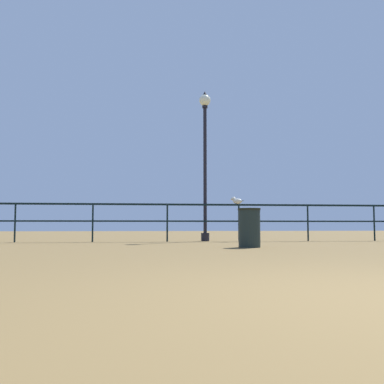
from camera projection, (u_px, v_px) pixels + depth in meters
pier_railing at (203, 214)px, 11.68m from camera, size 25.12×0.05×1.00m
lamppost_center at (205, 147)px, 12.07m from camera, size 0.32×0.32×4.15m
seagull_on_rail at (237, 201)px, 11.83m from camera, size 0.34×0.33×0.20m
trash_bin at (249, 228)px, 8.56m from camera, size 0.45×0.45×0.76m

